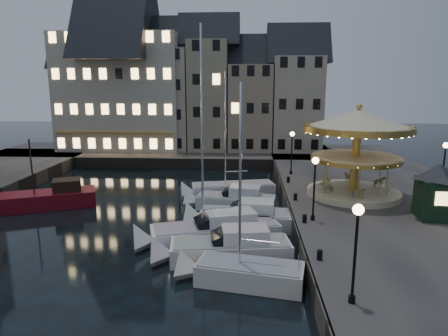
# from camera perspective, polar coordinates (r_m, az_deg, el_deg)

# --- Properties ---
(ground) EXTENTS (160.00, 160.00, 0.00)m
(ground) POSITION_cam_1_polar(r_m,az_deg,el_deg) (26.16, -3.27, -10.53)
(ground) COLOR black
(ground) RESTS_ON ground
(quay_east) EXTENTS (16.00, 56.00, 1.30)m
(quay_east) POSITION_cam_1_polar(r_m,az_deg,el_deg) (33.33, 22.80, -5.28)
(quay_east) COLOR #474442
(quay_east) RESTS_ON ground
(quay_north) EXTENTS (44.00, 12.00, 1.30)m
(quay_north) POSITION_cam_1_polar(r_m,az_deg,el_deg) (53.94, -8.33, 1.89)
(quay_north) COLOR #474442
(quay_north) RESTS_ON ground
(quaywall_e) EXTENTS (0.15, 44.00, 1.30)m
(quaywall_e) POSITION_cam_1_polar(r_m,az_deg,el_deg) (31.58, 8.92, -5.40)
(quaywall_e) COLOR #47423A
(quaywall_e) RESTS_ON ground
(quaywall_n) EXTENTS (48.00, 0.15, 1.30)m
(quaywall_n) POSITION_cam_1_polar(r_m,az_deg,el_deg) (47.77, -7.41, 0.61)
(quaywall_n) COLOR #47423A
(quaywall_n) RESTS_ON ground
(streetlamp_a) EXTENTS (0.44, 0.44, 4.17)m
(streetlamp_a) POSITION_cam_1_polar(r_m,az_deg,el_deg) (16.72, 18.36, -9.70)
(streetlamp_a) COLOR black
(streetlamp_a) RESTS_ON quay_east
(streetlamp_b) EXTENTS (0.44, 0.44, 4.17)m
(streetlamp_b) POSITION_cam_1_polar(r_m,az_deg,el_deg) (26.06, 12.81, -1.61)
(streetlamp_b) COLOR black
(streetlamp_b) RESTS_ON quay_east
(streetlamp_c) EXTENTS (0.44, 0.44, 4.17)m
(streetlamp_c) POSITION_cam_1_polar(r_m,az_deg,el_deg) (39.19, 9.67, 3.04)
(streetlamp_c) COLOR black
(streetlamp_c) RESTS_ON quay_east
(streetlamp_d) EXTENTS (0.44, 0.44, 4.17)m
(streetlamp_d) POSITION_cam_1_polar(r_m,az_deg,el_deg) (36.10, 28.95, 0.93)
(streetlamp_d) COLOR black
(streetlamp_d) RESTS_ON quay_east
(bollard_a) EXTENTS (0.30, 0.30, 0.57)m
(bollard_a) POSITION_cam_1_polar(r_m,az_deg,el_deg) (21.11, 13.51, -11.86)
(bollard_a) COLOR black
(bollard_a) RESTS_ON quay_east
(bollard_b) EXTENTS (0.30, 0.30, 0.57)m
(bollard_b) POSITION_cam_1_polar(r_m,az_deg,el_deg) (26.16, 11.44, -7.01)
(bollard_b) COLOR black
(bollard_b) RESTS_ON quay_east
(bollard_c) EXTENTS (0.30, 0.30, 0.57)m
(bollard_c) POSITION_cam_1_polar(r_m,az_deg,el_deg) (30.89, 10.17, -3.99)
(bollard_c) COLOR black
(bollard_c) RESTS_ON quay_east
(bollard_d) EXTENTS (0.30, 0.30, 0.57)m
(bollard_d) POSITION_cam_1_polar(r_m,az_deg,el_deg) (36.18, 9.17, -1.60)
(bollard_d) COLOR black
(bollard_d) RESTS_ON quay_east
(townhouse_na) EXTENTS (5.50, 8.00, 12.80)m
(townhouse_na) POSITION_cam_1_polar(r_m,az_deg,el_deg) (58.49, -19.39, 9.15)
(townhouse_na) COLOR tan
(townhouse_na) RESTS_ON quay_north
(townhouse_nb) EXTENTS (6.16, 8.00, 13.80)m
(townhouse_nb) POSITION_cam_1_polar(r_m,az_deg,el_deg) (56.61, -14.25, 9.90)
(townhouse_nb) COLOR slate
(townhouse_nb) RESTS_ON quay_north
(townhouse_nc) EXTENTS (6.82, 8.00, 14.80)m
(townhouse_nc) POSITION_cam_1_polar(r_m,az_deg,el_deg) (55.09, -8.17, 10.61)
(townhouse_nc) COLOR #AB9F8B
(townhouse_nc) RESTS_ON quay_north
(townhouse_nd) EXTENTS (5.50, 8.00, 15.80)m
(townhouse_nd) POSITION_cam_1_polar(r_m,az_deg,el_deg) (54.24, -2.10, 11.23)
(townhouse_nd) COLOR gray
(townhouse_nd) RESTS_ON quay_north
(townhouse_ne) EXTENTS (6.16, 8.00, 12.80)m
(townhouse_ne) POSITION_cam_1_polar(r_m,az_deg,el_deg) (54.04, 3.76, 9.62)
(townhouse_ne) COLOR gray
(townhouse_ne) RESTS_ON quay_north
(townhouse_nf) EXTENTS (6.82, 8.00, 13.80)m
(townhouse_nf) POSITION_cam_1_polar(r_m,az_deg,el_deg) (54.39, 10.25, 10.00)
(townhouse_nf) COLOR tan
(townhouse_nf) RESTS_ON quay_north
(hotel_corner) EXTENTS (17.60, 9.00, 16.80)m
(hotel_corner) POSITION_cam_1_polar(r_m,az_deg,el_deg) (56.57, -14.28, 11.42)
(hotel_corner) COLOR beige
(hotel_corner) RESTS_ON quay_north
(motorboat_a) EXTENTS (6.50, 3.14, 10.68)m
(motorboat_a) POSITION_cam_1_polar(r_m,az_deg,el_deg) (21.04, 2.12, -14.80)
(motorboat_a) COLOR silver
(motorboat_a) RESTS_ON ground
(motorboat_b) EXTENTS (8.01, 3.26, 2.15)m
(motorboat_b) POSITION_cam_1_polar(r_m,az_deg,el_deg) (23.45, -0.06, -11.57)
(motorboat_b) COLOR silver
(motorboat_b) RESTS_ON ground
(motorboat_c) EXTENTS (9.23, 4.92, 12.34)m
(motorboat_c) POSITION_cam_1_polar(r_m,az_deg,el_deg) (25.95, -2.07, -9.10)
(motorboat_c) COLOR silver
(motorboat_c) RESTS_ON ground
(motorboat_d) EXTENTS (7.55, 2.97, 2.15)m
(motorboat_d) POSITION_cam_1_polar(r_m,az_deg,el_deg) (28.62, 2.22, -7.13)
(motorboat_d) COLOR silver
(motorboat_d) RESTS_ON ground
(motorboat_e) EXTENTS (7.39, 3.10, 2.15)m
(motorboat_e) POSITION_cam_1_polar(r_m,az_deg,el_deg) (32.50, 0.97, -4.76)
(motorboat_e) COLOR silver
(motorboat_e) RESTS_ON ground
(motorboat_f) EXTENTS (8.44, 3.86, 11.19)m
(motorboat_f) POSITION_cam_1_polar(r_m,az_deg,el_deg) (36.22, 0.43, -3.18)
(motorboat_f) COLOR silver
(motorboat_f) RESTS_ON ground
(red_fishing_boat) EXTENTS (7.78, 5.18, 5.91)m
(red_fishing_boat) POSITION_cam_1_polar(r_m,az_deg,el_deg) (35.90, -23.53, -4.07)
(red_fishing_boat) COLOR #610B16
(red_fishing_boat) RESTS_ON ground
(carousel) EXTENTS (8.23, 8.23, 7.20)m
(carousel) POSITION_cam_1_polar(r_m,az_deg,el_deg) (32.41, 18.50, 4.35)
(carousel) COLOR beige
(carousel) RESTS_ON quay_east
(ticket_kiosk) EXTENTS (3.53, 3.53, 4.13)m
(ticket_kiosk) POSITION_cam_1_polar(r_m,az_deg,el_deg) (29.32, 28.22, -1.78)
(ticket_kiosk) COLOR black
(ticket_kiosk) RESTS_ON quay_east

